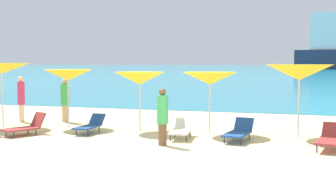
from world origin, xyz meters
TOP-DOWN VIEW (x-y plane):
  - ground_plane at (0.00, 10.00)m, footprint 50.00×100.00m
  - ocean_water at (0.00, 230.56)m, footprint 650.00×440.00m
  - umbrella_1 at (-7.55, 3.39)m, footprint 2.16×2.16m
  - umbrella_2 at (-5.20, 4.03)m, footprint 1.87×1.87m
  - umbrella_3 at (-2.42, 4.02)m, footprint 1.77×1.77m
  - umbrella_4 at (0.02, 4.08)m, footprint 1.92×1.92m
  - umbrella_5 at (2.83, 4.30)m, footprint 2.13×2.13m
  - lounge_chair_0 at (3.70, 2.47)m, footprint 0.84×1.75m
  - lounge_chair_1 at (-0.62, 2.93)m, footprint 0.73×1.55m
  - lounge_chair_2 at (1.14, 3.02)m, footprint 0.80×1.61m
  - lounge_chair_4 at (-3.80, 2.99)m, footprint 0.57×1.39m
  - lounge_chair_5 at (-5.63, 2.04)m, footprint 1.15×1.47m
  - beachgoer_0 at (-0.82, 1.64)m, footprint 0.32×0.32m
  - beachgoer_3 at (-7.71, 4.71)m, footprint 0.28×0.28m
  - beachgoer_4 at (-6.06, 5.24)m, footprint 0.36×0.36m

SIDE VIEW (x-z plane):
  - ground_plane at x=0.00m, z-range -0.30..0.00m
  - ocean_water at x=0.00m, z-range 0.00..0.02m
  - lounge_chair_1 at x=-0.62m, z-range 0.00..0.56m
  - lounge_chair_4 at x=-3.80m, z-range -0.02..0.58m
  - lounge_chair_2 at x=1.14m, z-range -0.03..0.60m
  - lounge_chair_5 at x=-5.63m, z-range -0.06..0.64m
  - lounge_chair_0 at x=3.70m, z-range -0.01..0.64m
  - beachgoer_0 at x=-0.82m, z-range 0.04..1.67m
  - beachgoer_4 at x=-6.06m, z-range 0.04..1.76m
  - beachgoer_3 at x=-7.71m, z-range 0.08..1.89m
  - umbrella_3 at x=-2.42m, z-range 0.79..2.83m
  - umbrella_4 at x=0.02m, z-range 0.81..2.85m
  - umbrella_2 at x=-5.20m, z-range 0.85..2.95m
  - umbrella_5 at x=2.83m, z-range 0.90..3.19m
  - umbrella_1 at x=-7.55m, z-range 0.97..3.31m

